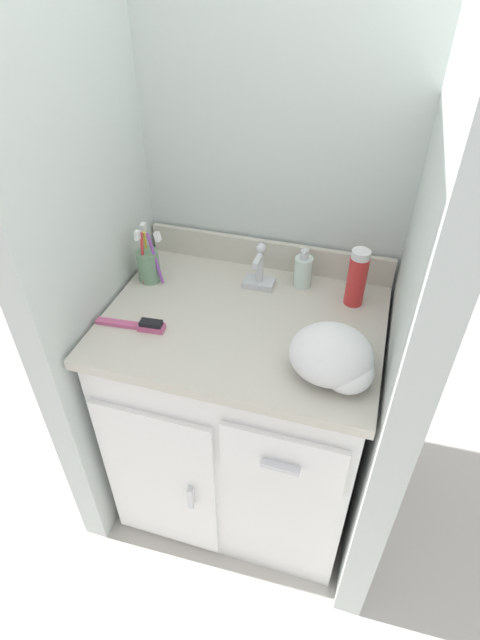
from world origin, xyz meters
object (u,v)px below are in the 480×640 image
object	(u,v)px
hand_towel	(335,357)
hairbrush	(140,325)
soap_dispenser	(303,271)
toothbrush_cup	(149,264)
shaving_cream_can	(357,278)

from	to	relation	value
hand_towel	hairbrush	bearing A→B (deg)	177.44
soap_dispenser	hand_towel	world-z (taller)	soap_dispenser
soap_dispenser	hand_towel	bearing A→B (deg)	-67.51
soap_dispenser	hairbrush	xyz separation A→B (m)	(-0.38, -0.33, -0.04)
toothbrush_cup	hairbrush	xyz separation A→B (m)	(0.07, -0.22, -0.05)
hairbrush	hand_towel	world-z (taller)	hand_towel
shaving_cream_can	hand_towel	bearing A→B (deg)	-92.40
hand_towel	soap_dispenser	bearing A→B (deg)	112.49
toothbrush_cup	hand_towel	distance (m)	0.64
shaving_cream_can	hand_towel	size ratio (longest dim) A/B	0.83
toothbrush_cup	hairbrush	size ratio (longest dim) A/B	0.93
shaving_cream_can	hairbrush	size ratio (longest dim) A/B	0.88
hand_towel	shaving_cream_can	bearing A→B (deg)	87.60
shaving_cream_can	hand_towel	distance (m)	0.31
toothbrush_cup	hand_towel	size ratio (longest dim) A/B	0.88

